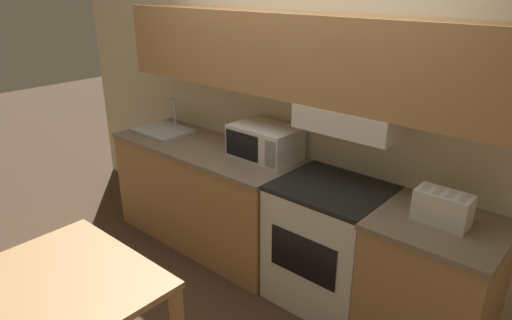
% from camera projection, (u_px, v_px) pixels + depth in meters
% --- Properties ---
extents(ground_plane, '(16.00, 16.00, 0.00)m').
position_uv_depth(ground_plane, '(296.00, 253.00, 3.87)').
color(ground_plane, '#4C3828').
extents(wall_back, '(5.54, 0.38, 2.55)m').
position_uv_depth(wall_back, '(299.00, 85.00, 3.28)').
color(wall_back, beige).
rests_on(wall_back, ground_plane).
extents(lower_counter_main, '(1.71, 0.67, 0.88)m').
position_uv_depth(lower_counter_main, '(207.00, 194.00, 3.92)').
color(lower_counter_main, tan).
rests_on(lower_counter_main, ground_plane).
extents(lower_counter_right_stub, '(0.72, 0.67, 0.88)m').
position_uv_depth(lower_counter_right_stub, '(431.00, 287.00, 2.73)').
color(lower_counter_right_stub, tan).
rests_on(lower_counter_right_stub, ground_plane).
extents(stove_range, '(0.72, 0.63, 0.88)m').
position_uv_depth(stove_range, '(329.00, 244.00, 3.18)').
color(stove_range, white).
rests_on(stove_range, ground_plane).
extents(microwave, '(0.51, 0.36, 0.25)m').
position_uv_depth(microwave, '(265.00, 142.00, 3.46)').
color(microwave, white).
rests_on(microwave, lower_counter_main).
extents(toaster, '(0.31, 0.16, 0.18)m').
position_uv_depth(toaster, '(443.00, 208.00, 2.54)').
color(toaster, white).
rests_on(toaster, lower_counter_right_stub).
extents(sink_basin, '(0.49, 0.38, 0.29)m').
position_uv_depth(sink_basin, '(163.00, 130.00, 4.09)').
color(sink_basin, '#B7BABF').
rests_on(sink_basin, lower_counter_main).
extents(dining_table, '(0.99, 0.83, 0.73)m').
position_uv_depth(dining_table, '(62.00, 296.00, 2.36)').
color(dining_table, tan).
rests_on(dining_table, ground_plane).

